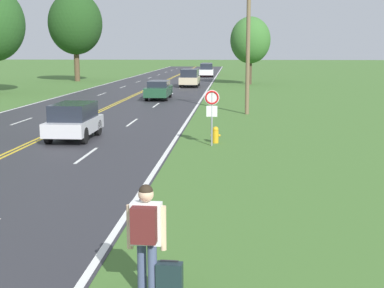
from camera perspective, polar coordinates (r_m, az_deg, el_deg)
hitchhiker_person at (r=8.34m, az=-4.94°, el=-9.14°), size 0.62×0.45×1.83m
suitcase at (r=8.55m, az=-2.41°, el=-14.48°), size 0.42×0.22×0.67m
fire_hydrant at (r=22.31m, az=2.52°, el=1.00°), size 0.41×0.25×0.69m
traffic_sign at (r=21.44m, az=2.14°, el=4.26°), size 0.60×0.10×2.26m
utility_pole_midground at (r=32.30m, az=5.99°, el=10.12°), size 1.80×0.24×7.54m
tree_mid_treeline at (r=67.63m, az=-12.34°, el=12.44°), size 6.49×6.49×10.69m
tree_right_cluster at (r=60.22m, az=6.24°, el=10.95°), size 4.42×4.42×7.41m
car_silver_hatchback_approaching at (r=23.65m, az=-12.49°, el=2.50°), size 1.71×3.67×1.58m
car_dark_green_sedan_mid_near at (r=42.13m, az=-3.57°, el=5.83°), size 1.79×4.83×1.44m
car_champagne_suv_mid_far at (r=56.15m, az=-0.23°, el=7.12°), size 1.91×4.69×1.84m
car_white_van_receding at (r=76.72m, az=1.55°, el=7.91°), size 2.09×4.39×1.88m
car_maroon_suv_distant at (r=83.88m, az=1.59°, el=8.06°), size 1.94×4.48×1.78m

